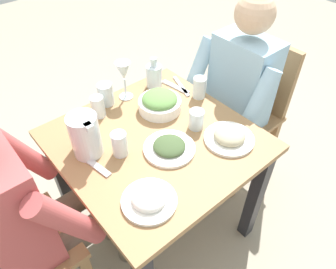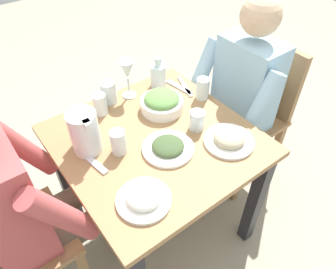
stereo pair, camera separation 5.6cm
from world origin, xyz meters
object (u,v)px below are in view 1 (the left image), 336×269
Objects in this scene: oil_carafe at (154,77)px; water_pitcher at (85,135)px; diner_far at (38,206)px; water_glass_far_left at (196,119)px; wine_glass at (124,73)px; plate_dolmas at (169,147)px; water_glass_near_left at (98,107)px; plate_yoghurt at (149,199)px; water_glass_near_right at (106,94)px; chair_near at (248,105)px; water_glass_by_pitcher at (120,144)px; diner_near at (229,98)px; salad_bowl at (160,102)px; plate_beans at (229,137)px; dining_table at (157,159)px; water_glass_far_right at (199,88)px.

water_pitcher is at bearing 111.30° from oil_carafe.
diner_far is 0.73m from water_glass_far_left.
water_glass_far_left is 0.55× the size of oil_carafe.
diner_far is 5.98× the size of wine_glass.
plate_dolmas is 2.11× the size of water_glass_near_left.
plate_yoghurt is 0.63m from water_glass_near_right.
water_glass_by_pitcher is (-0.02, 0.90, 0.27)m from chair_near.
diner_near is 0.42m from salad_bowl.
water_pitcher is at bearing 56.59° from plate_beans.
salad_bowl is at bearing -31.36° from plate_dolmas.
diner_far is 5.80× the size of plate_yoghurt.
dining_table is 0.27m from salad_bowl.
plate_yoghurt is (-0.36, -0.04, -0.08)m from water_pitcher.
plate_yoghurt is at bearing 110.52° from diner_near.
plate_dolmas is 0.20m from water_glass_by_pitcher.
diner_near reaches higher than wine_glass.
water_glass_far_right is (0.10, -0.36, 0.19)m from dining_table.
salad_bowl is (0.10, 0.39, 0.11)m from diner_near.
water_glass_by_pitcher is at bearing 125.23° from oil_carafe.
plate_beans is (-0.36, -0.09, -0.02)m from salad_bowl.
plate_dolmas is 0.47m from oil_carafe.
dining_table is 0.44m from oil_carafe.
diner_near is 0.65m from water_glass_near_right.
plate_yoghurt is at bearing 136.56° from salad_bowl.
water_glass_far_left is at bearing -152.71° from water_glass_near_right.
water_glass_near_right is 0.14m from wine_glass.
water_pitcher is 2.09× the size of water_glass_far_left.
chair_near is at bearing -79.94° from plate_dolmas.
plate_dolmas is 0.45m from wine_glass.
plate_beans reaches higher than plate_yoghurt.
water_glass_near_left is at bearing 19.59° from dining_table.
plate_dolmas is (-0.09, 0.00, 0.15)m from dining_table.
plate_beans is (-0.21, -0.23, 0.15)m from dining_table.
diner_near is at bearing -104.60° from salad_bowl.
water_glass_near_right is 0.66× the size of oil_carafe.
chair_near is 0.47m from water_glass_far_right.
water_glass_by_pitcher is 1.05× the size of water_glass_near_left.
water_pitcher is 1.75× the size of water_glass_far_right.
plate_beans is 0.16m from water_glass_far_left.
plate_yoghurt is 0.55m from water_glass_near_left.
plate_yoghurt is at bearing 161.51° from water_glass_near_right.
water_glass_far_right reaches higher than plate_beans.
water_glass_near_right is at bearing 3.33° from plate_dolmas.
water_glass_near_left is 0.35m from oil_carafe.
plate_yoghurt is at bearing -134.27° from diner_far.
water_glass_by_pitcher is at bearing 81.83° from dining_table.
diner_near is 0.58m from wine_glass.
water_pitcher reaches higher than oil_carafe.
wine_glass reaches higher than water_glass_near_left.
dining_table is 8.91× the size of water_glass_far_left.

